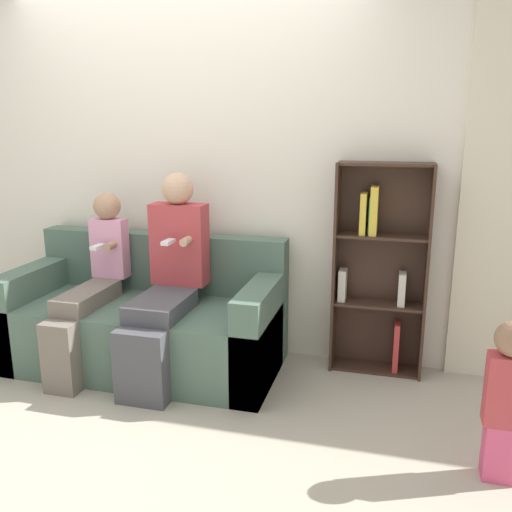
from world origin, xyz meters
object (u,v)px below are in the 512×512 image
at_px(couch, 146,323).
at_px(child_seated, 90,283).
at_px(adult_seated, 168,276).
at_px(toddler_standing, 507,395).
at_px(bookshelf, 379,267).

distance_m(couch, child_seated, 0.45).
xyz_separation_m(adult_seated, child_seated, (-0.54, -0.04, -0.08)).
xyz_separation_m(adult_seated, toddler_standing, (1.92, -0.62, -0.24)).
height_order(toddler_standing, bookshelf, bookshelf).
relative_size(adult_seated, child_seated, 1.13).
relative_size(child_seated, bookshelf, 0.84).
bearing_deg(adult_seated, child_seated, -176.26).
relative_size(adult_seated, bookshelf, 0.94).
bearing_deg(bookshelf, adult_seated, -161.43).
bearing_deg(child_seated, bookshelf, 14.40).
bearing_deg(couch, child_seated, -158.48).
height_order(couch, adult_seated, adult_seated).
bearing_deg(toddler_standing, adult_seated, 162.05).
relative_size(couch, toddler_standing, 2.33).
distance_m(child_seated, bookshelf, 1.90).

